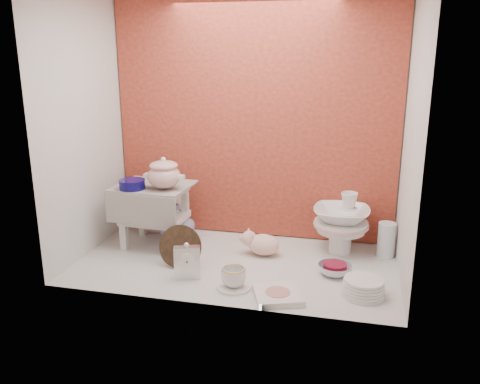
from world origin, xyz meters
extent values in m
plane|color=silver|center=(0.00, 0.00, 0.00)|extent=(1.80, 1.80, 0.00)
cube|color=#BA492E|center=(0.00, 0.50, 0.75)|extent=(1.80, 0.06, 1.50)
cube|color=silver|center=(-0.90, 0.00, 0.75)|extent=(0.06, 1.00, 1.50)
cube|color=silver|center=(0.90, 0.00, 0.75)|extent=(0.06, 1.00, 1.50)
cylinder|color=#0E0A51|center=(-0.64, 0.06, 0.41)|extent=(0.19, 0.19, 0.06)
imported|color=silver|center=(-0.45, 0.26, 0.12)|extent=(0.31, 0.31, 0.24)
cube|color=silver|center=(-0.20, -0.25, 0.10)|extent=(0.15, 0.09, 0.20)
ellipsoid|color=beige|center=(0.13, 0.15, 0.07)|extent=(0.28, 0.24, 0.14)
cylinder|color=white|center=(0.06, -0.31, 0.01)|extent=(0.20, 0.20, 0.01)
imported|color=white|center=(0.06, -0.31, 0.06)|extent=(0.17, 0.17, 0.10)
cube|color=white|center=(0.30, -0.36, 0.02)|extent=(0.29, 0.29, 0.03)
cylinder|color=white|center=(0.71, -0.24, 0.04)|extent=(0.26, 0.26, 0.09)
imported|color=silver|center=(0.56, -0.02, 0.03)|extent=(0.24, 0.24, 0.06)
cylinder|color=silver|center=(0.84, 0.30, 0.10)|extent=(0.13, 0.13, 0.21)
camera|label=1|loc=(0.63, -2.58, 1.18)|focal=37.50mm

